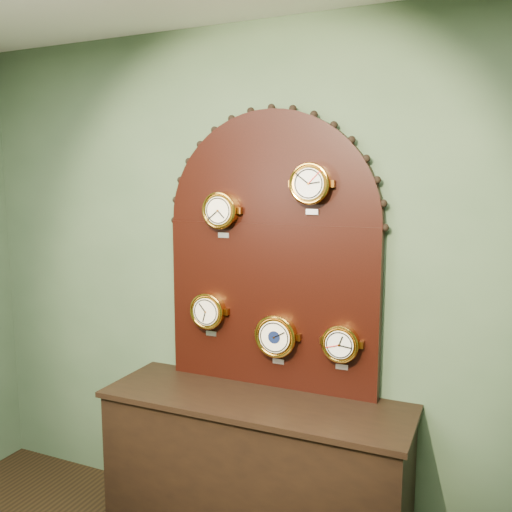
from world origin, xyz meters
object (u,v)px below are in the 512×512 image
at_px(arabic_clock, 310,184).
at_px(barometer, 276,336).
at_px(tide_clock, 341,343).
at_px(hygrometer, 208,311).
at_px(display_board, 271,243).
at_px(shop_counter, 254,475).
at_px(roman_clock, 221,210).

relative_size(arabic_clock, barometer, 0.92).
bearing_deg(tide_clock, hygrometer, -179.98).
xyz_separation_m(display_board, arabic_clock, (0.24, -0.07, 0.32)).
height_order(arabic_clock, hygrometer, arabic_clock).
bearing_deg(tide_clock, shop_counter, -159.60).
height_order(display_board, arabic_clock, display_board).
relative_size(barometer, tide_clock, 1.15).
distance_m(shop_counter, barometer, 0.75).
bearing_deg(display_board, shop_counter, -90.00).
relative_size(display_board, tide_clock, 6.17).
xyz_separation_m(roman_clock, arabic_clock, (0.51, -0.00, 0.15)).
bearing_deg(barometer, tide_clock, 0.18).
distance_m(shop_counter, roman_clock, 1.43).
distance_m(hygrometer, barometer, 0.43).
bearing_deg(barometer, shop_counter, -111.60).
bearing_deg(roman_clock, tide_clock, 0.01).
relative_size(display_board, hygrometer, 5.90).
height_order(roman_clock, hygrometer, roman_clock).
xyz_separation_m(display_board, hygrometer, (-0.35, -0.07, -0.40)).
height_order(display_board, tide_clock, display_board).
relative_size(display_board, barometer, 5.38).
bearing_deg(shop_counter, hygrometer, 156.49).
bearing_deg(roman_clock, barometer, -0.16).
bearing_deg(hygrometer, shop_counter, -23.51).
height_order(shop_counter, roman_clock, roman_clock).
bearing_deg(arabic_clock, shop_counter, -147.40).
distance_m(display_board, barometer, 0.50).
relative_size(arabic_clock, hygrometer, 1.01).
distance_m(shop_counter, display_board, 1.25).
distance_m(shop_counter, arabic_clock, 1.57).
xyz_separation_m(display_board, barometer, (0.06, -0.07, -0.49)).
distance_m(arabic_clock, barometer, 0.83).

